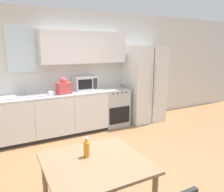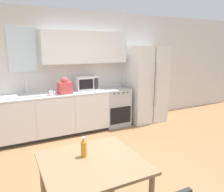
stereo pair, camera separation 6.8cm
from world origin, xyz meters
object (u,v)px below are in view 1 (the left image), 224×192
Objects in this scene: refrigerator at (144,84)px; microwave at (85,83)px; dining_table at (96,171)px; drink_bottle at (87,149)px; oven_range at (114,107)px; coffee_mug at (51,93)px.

microwave is (-1.55, 0.17, 0.12)m from refrigerator.
dining_table is (-2.54, -2.68, -0.31)m from refrigerator.
microwave is 2.92m from drink_bottle.
drink_bottle is at bearing -123.34° from oven_range.
microwave is at bearing 173.78° from refrigerator.
refrigerator is at bearing 46.58° from dining_table.
microwave is (-0.68, 0.11, 0.62)m from oven_range.
microwave is at bearing 18.95° from coffee_mug.
refrigerator is 16.01× the size of coffee_mug.
microwave reaches higher than coffee_mug.
coffee_mug is (-0.86, -0.29, -0.11)m from microwave.
coffee_mug is 2.58m from dining_table.
refrigerator is at bearing -3.84° from oven_range.
coffee_mug is 0.12× the size of dining_table.
refrigerator is 1.56m from microwave.
oven_range is 1.78× the size of microwave.
refrigerator is 3.63m from drink_bottle.
oven_range is at bearing 6.80° from coffee_mug.
refrigerator is 3.71m from dining_table.
coffee_mug is (-2.40, -0.13, 0.01)m from refrigerator.
microwave is at bearing 69.21° from drink_bottle.
oven_range is at bearing -9.21° from microwave.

